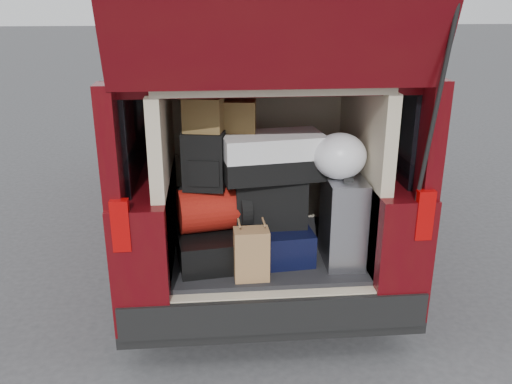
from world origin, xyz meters
TOP-DOWN VIEW (x-y plane):
  - ground at (0.00, 0.00)m, footprint 80.00×80.00m
  - minivan at (0.00, 1.86)m, footprint 1.90×5.35m
  - load_floor at (0.00, 0.28)m, footprint 1.24×1.05m
  - black_hardshell at (-0.40, 0.13)m, footprint 0.44×0.56m
  - navy_hardshell at (0.07, 0.17)m, footprint 0.45×0.54m
  - silver_roller at (0.49, 0.05)m, footprint 0.25×0.39m
  - kraft_bag at (-0.12, -0.14)m, footprint 0.22×0.14m
  - red_duffel at (-0.35, 0.17)m, footprint 0.49×0.37m
  - black_soft_case at (0.03, 0.20)m, footprint 0.47×0.29m
  - backpack at (-0.40, 0.14)m, footprint 0.28×0.20m
  - twotone_duffel at (0.04, 0.18)m, footprint 0.68×0.41m
  - grocery_sack_lower at (-0.39, 0.19)m, footprint 0.27×0.24m
  - grocery_sack_upper at (-0.16, 0.27)m, footprint 0.22×0.19m
  - plastic_bag_right at (0.44, 0.05)m, footprint 0.38×0.36m

SIDE VIEW (x-z plane):
  - ground at x=0.00m, z-range 0.00..0.00m
  - load_floor at x=0.00m, z-range 0.00..0.55m
  - black_hardshell at x=-0.40m, z-range 0.55..0.76m
  - navy_hardshell at x=0.07m, z-range 0.55..0.77m
  - kraft_bag at x=-0.12m, z-range 0.55..0.88m
  - silver_roller at x=0.49m, z-range 0.55..1.13m
  - red_duffel at x=-0.35m, z-range 0.76..1.05m
  - minivan at x=0.00m, z-range -0.47..2.29m
  - black_soft_case at x=0.03m, z-range 0.77..1.10m
  - backpack at x=-0.40m, z-range 1.05..1.42m
  - twotone_duffel at x=0.04m, z-range 1.10..1.39m
  - plastic_bag_right at x=0.44m, z-range 1.13..1.42m
  - grocery_sack_upper at x=-0.16m, z-range 1.39..1.59m
  - grocery_sack_lower at x=-0.39m, z-range 1.42..1.63m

